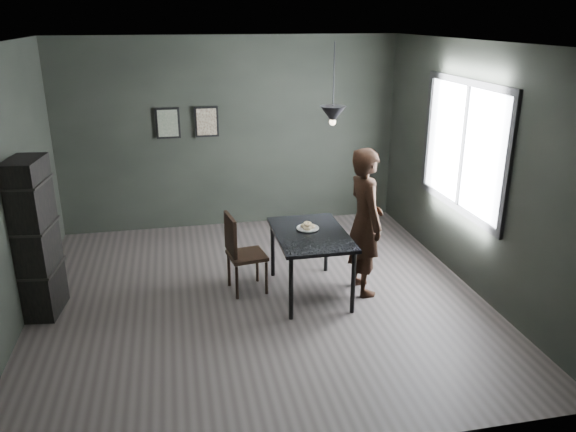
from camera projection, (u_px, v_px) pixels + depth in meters
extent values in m
plane|color=#37312F|center=(259.00, 297.00, 6.43)|extent=(5.00, 5.00, 0.00)
cube|color=black|center=(231.00, 134.00, 8.27)|extent=(5.00, 0.10, 2.80)
cube|color=silver|center=(254.00, 42.00, 5.49)|extent=(5.00, 5.00, 0.02)
cube|color=white|center=(464.00, 147.00, 6.55)|extent=(0.02, 1.80, 1.40)
cube|color=black|center=(463.00, 147.00, 6.55)|extent=(0.04, 1.96, 1.56)
cube|color=black|center=(311.00, 234.00, 6.30)|extent=(0.80, 1.20, 0.04)
cylinder|color=black|center=(291.00, 289.00, 5.87)|extent=(0.05, 0.05, 0.71)
cylinder|color=black|center=(353.00, 283.00, 6.00)|extent=(0.05, 0.05, 0.71)
cylinder|color=black|center=(273.00, 249.00, 6.86)|extent=(0.05, 0.05, 0.71)
cylinder|color=black|center=(326.00, 245.00, 6.99)|extent=(0.05, 0.05, 0.71)
cylinder|color=silver|center=(308.00, 229.00, 6.40)|extent=(0.23, 0.23, 0.01)
torus|color=beige|center=(311.00, 226.00, 6.40)|extent=(0.10, 0.10, 0.04)
torus|color=beige|center=(305.00, 226.00, 6.41)|extent=(0.10, 0.10, 0.04)
torus|color=beige|center=(307.00, 228.00, 6.35)|extent=(0.10, 0.10, 0.04)
torus|color=beige|center=(308.00, 224.00, 6.38)|extent=(0.14, 0.14, 0.05)
imported|color=black|center=(365.00, 222.00, 6.33)|extent=(0.45, 0.65, 1.71)
cube|color=black|center=(247.00, 255.00, 6.47)|extent=(0.47, 0.47, 0.04)
cube|color=black|center=(231.00, 235.00, 6.31)|extent=(0.10, 0.41, 0.45)
cylinder|color=black|center=(237.00, 283.00, 6.34)|extent=(0.04, 0.04, 0.40)
cylinder|color=black|center=(266.00, 278.00, 6.45)|extent=(0.04, 0.04, 0.40)
cylinder|color=black|center=(229.00, 270.00, 6.65)|extent=(0.04, 0.04, 0.40)
cylinder|color=black|center=(257.00, 266.00, 6.76)|extent=(0.04, 0.04, 0.40)
cube|color=black|center=(36.00, 239.00, 5.85)|extent=(0.39, 0.60, 1.71)
cylinder|color=black|center=(334.00, 79.00, 5.87)|extent=(0.01, 0.01, 0.75)
cone|color=black|center=(333.00, 115.00, 6.00)|extent=(0.28, 0.28, 0.18)
sphere|color=#FFE0B2|center=(333.00, 122.00, 6.02)|extent=(0.07, 0.07, 0.07)
cube|color=black|center=(168.00, 123.00, 8.00)|extent=(0.34, 0.03, 0.44)
cube|color=#3B5345|center=(168.00, 123.00, 7.98)|extent=(0.28, 0.01, 0.38)
cube|color=black|center=(207.00, 122.00, 8.10)|extent=(0.34, 0.03, 0.44)
cube|color=brown|center=(207.00, 122.00, 8.08)|extent=(0.28, 0.01, 0.38)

